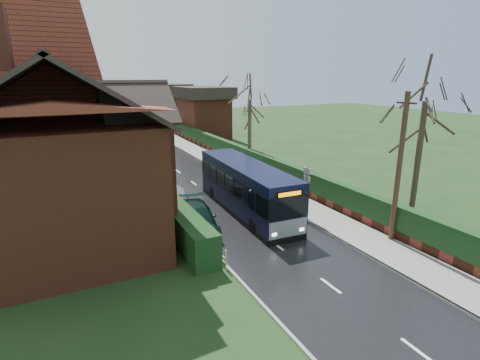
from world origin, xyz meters
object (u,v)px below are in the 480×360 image
bus_stop_sign (307,186)px  telegraph_pole (399,169)px  brick_house (63,148)px  bus (246,189)px  car_silver (176,197)px  car_green (196,219)px

bus_stop_sign → telegraph_pole: telegraph_pole is taller
bus_stop_sign → brick_house: bearing=143.9°
bus_stop_sign → telegraph_pole: bearing=-77.8°
brick_house → bus: size_ratio=1.49×
car_silver → car_green: size_ratio=0.84×
brick_house → bus_stop_sign: (11.93, -4.63, -2.33)m
brick_house → telegraph_pole: brick_house is taller
car_silver → telegraph_pole: 12.78m
car_green → bus_stop_sign: bearing=-0.2°
car_silver → car_green: (-0.10, -3.96, 0.01)m
bus → car_green: 4.03m
brick_house → bus_stop_sign: bearing=-21.2°
bus_stop_sign → telegraph_pole: (2.15, -4.20, 1.64)m
bus → telegraph_pole: size_ratio=1.35×
bus → car_green: bearing=-156.9°
car_silver → bus_stop_sign: bearing=-33.7°
telegraph_pole → bus_stop_sign: bearing=103.9°
bus_stop_sign → bus: bearing=117.4°
brick_house → car_green: 7.69m
car_green → bus_stop_sign: bus_stop_sign is taller
bus → bus_stop_sign: (2.40, -2.64, 0.58)m
car_green → telegraph_pole: (8.25, -5.43, 2.98)m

